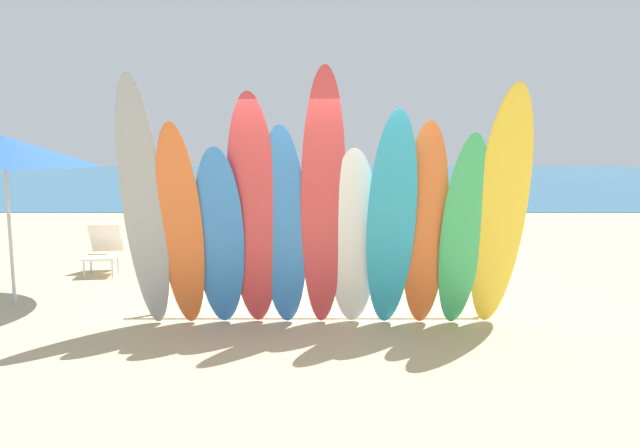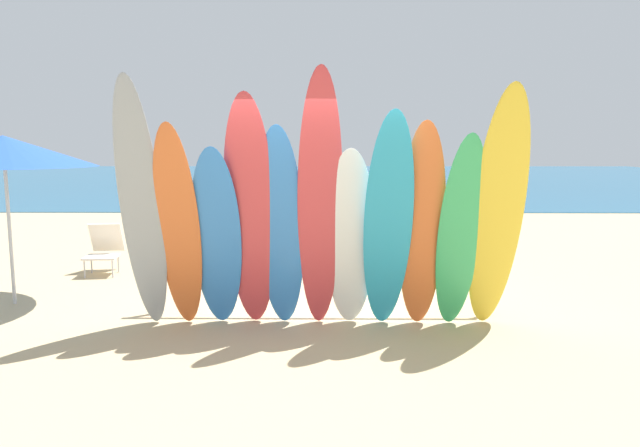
% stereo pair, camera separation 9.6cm
% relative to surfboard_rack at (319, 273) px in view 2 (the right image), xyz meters
% --- Properties ---
extents(ground, '(60.00, 60.00, 0.00)m').
position_rel_surfboard_rack_xyz_m(ground, '(0.00, 14.00, -0.51)').
color(ground, tan).
extents(ocean_water, '(60.00, 40.00, 0.02)m').
position_rel_surfboard_rack_xyz_m(ocean_water, '(0.00, 30.57, -0.50)').
color(ocean_water, '#235B7F').
rests_on(ocean_water, ground).
extents(surfboard_rack, '(4.18, 0.07, 0.62)m').
position_rel_surfboard_rack_xyz_m(surfboard_rack, '(0.00, 0.00, 0.00)').
color(surfboard_rack, brown).
rests_on(surfboard_rack, ground).
extents(surfboard_grey_0, '(0.55, 0.72, 2.77)m').
position_rel_surfboard_rack_xyz_m(surfboard_grey_0, '(-1.91, -0.59, 0.87)').
color(surfboard_grey_0, '#999EA3').
rests_on(surfboard_grey_0, ground).
extents(surfboard_orange_1, '(0.53, 0.67, 2.28)m').
position_rel_surfboard_rack_xyz_m(surfboard_orange_1, '(-1.53, -0.57, 0.63)').
color(surfboard_orange_1, orange).
rests_on(surfboard_orange_1, ground).
extents(surfboard_blue_2, '(0.55, 0.58, 2.03)m').
position_rel_surfboard_rack_xyz_m(surfboard_blue_2, '(-1.12, -0.51, 0.50)').
color(surfboard_blue_2, '#337AD1').
rests_on(surfboard_blue_2, ground).
extents(surfboard_red_3, '(0.59, 0.66, 2.59)m').
position_rel_surfboard_rack_xyz_m(surfboard_red_3, '(-0.75, -0.51, 0.78)').
color(surfboard_red_3, '#D13D42').
rests_on(surfboard_red_3, ground).
extents(surfboard_blue_4, '(0.56, 0.58, 2.26)m').
position_rel_surfboard_rack_xyz_m(surfboard_blue_4, '(-0.42, -0.49, 0.61)').
color(surfboard_blue_4, '#337AD1').
rests_on(surfboard_blue_4, ground).
extents(surfboard_red_5, '(0.52, 0.73, 2.84)m').
position_rel_surfboard_rack_xyz_m(surfboard_red_5, '(0.02, -0.58, 0.91)').
color(surfboard_red_5, '#D13D42').
rests_on(surfboard_red_5, ground).
extents(surfboard_white_6, '(0.56, 0.56, 2.02)m').
position_rel_surfboard_rack_xyz_m(surfboard_white_6, '(0.35, -0.48, 0.49)').
color(surfboard_white_6, white).
rests_on(surfboard_white_6, ground).
extents(surfboard_teal_7, '(0.56, 0.81, 2.40)m').
position_rel_surfboard_rack_xyz_m(surfboard_teal_7, '(0.75, -0.64, 0.69)').
color(surfboard_teal_7, '#289EC6').
rests_on(surfboard_teal_7, ground).
extents(surfboard_orange_8, '(0.54, 0.67, 2.30)m').
position_rel_surfboard_rack_xyz_m(surfboard_orange_8, '(1.12, -0.56, 0.64)').
color(surfboard_orange_8, orange).
rests_on(surfboard_orange_8, ground).
extents(surfboard_green_9, '(0.53, 0.72, 2.17)m').
position_rel_surfboard_rack_xyz_m(surfboard_green_9, '(1.53, -0.60, 0.57)').
color(surfboard_green_9, '#38B266').
rests_on(surfboard_green_9, ground).
extents(surfboard_yellow_10, '(0.57, 0.89, 2.66)m').
position_rel_surfboard_rack_xyz_m(surfboard_yellow_10, '(1.91, -0.66, 0.81)').
color(surfboard_yellow_10, yellow).
rests_on(surfboard_yellow_10, ground).
extents(beachgoer_strolling, '(0.61, 0.30, 1.64)m').
position_rel_surfboard_rack_xyz_m(beachgoer_strolling, '(-3.47, 6.39, 0.43)').
color(beachgoer_strolling, beige).
rests_on(beachgoer_strolling, ground).
extents(beachgoer_photographing, '(0.40, 0.49, 1.55)m').
position_rel_surfboard_rack_xyz_m(beachgoer_photographing, '(-0.17, 7.98, 0.38)').
color(beachgoer_photographing, brown).
rests_on(beachgoer_photographing, ground).
extents(beachgoer_near_rack, '(0.60, 0.29, 1.63)m').
position_rel_surfboard_rack_xyz_m(beachgoer_near_rack, '(-1.89, 4.39, 0.42)').
color(beachgoer_near_rack, beige).
rests_on(beachgoer_near_rack, ground).
extents(beach_chair_red, '(0.58, 0.78, 0.80)m').
position_rel_surfboard_rack_xyz_m(beach_chair_red, '(-3.48, 2.29, -0.09)').
color(beach_chair_red, '#B7B7BC').
rests_on(beach_chair_red, ground).
extents(beach_umbrella, '(2.23, 2.23, 2.16)m').
position_rel_surfboard_rack_xyz_m(beach_umbrella, '(-3.95, 0.45, 1.45)').
color(beach_umbrella, silver).
rests_on(beach_umbrella, ground).
extents(distant_boat, '(3.46, 0.70, 0.28)m').
position_rel_surfboard_rack_xyz_m(distant_boat, '(1.03, 14.08, -0.39)').
color(distant_boat, silver).
rests_on(distant_boat, ground).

